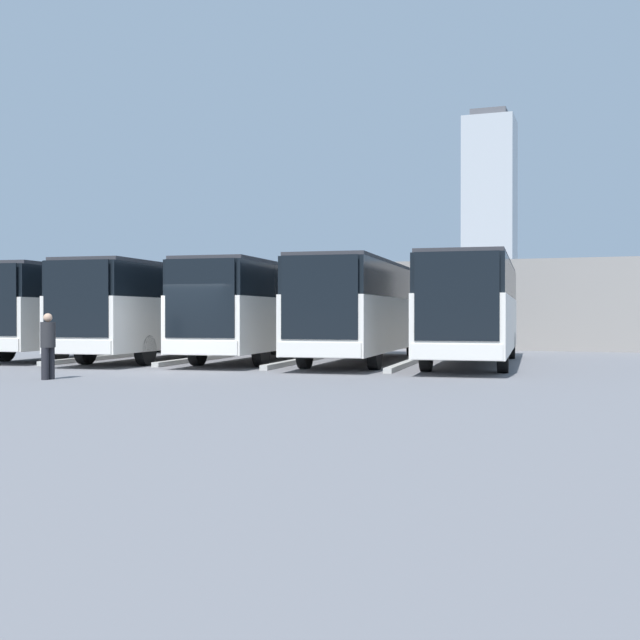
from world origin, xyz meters
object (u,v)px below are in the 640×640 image
(bus_1, at_px, (365,307))
(pedestrian, at_px, (48,344))
(bus_4, at_px, (89,308))
(bus_2, at_px, (267,308))
(bus_3, at_px, (166,308))
(bus_0, at_px, (474,307))

(bus_1, distance_m, pedestrian, 11.13)
(bus_4, xyz_separation_m, pedestrian, (-5.71, 9.64, -0.98))
(bus_1, relative_size, bus_2, 1.00)
(bus_1, height_order, bus_4, same)
(bus_1, relative_size, bus_3, 1.00)
(bus_0, xyz_separation_m, bus_1, (3.70, 0.00, 0.00))
(bus_3, bearing_deg, bus_2, -173.55)
(bus_4, bearing_deg, bus_0, 175.74)
(bus_4, height_order, pedestrian, bus_4)
(bus_2, distance_m, bus_3, 3.76)
(bus_2, height_order, bus_4, same)
(bus_2, height_order, bus_3, same)
(bus_0, bearing_deg, bus_3, -1.63)
(bus_4, distance_m, pedestrian, 11.25)
(bus_2, relative_size, bus_3, 1.00)
(pedestrian, bearing_deg, bus_3, -162.68)
(bus_0, relative_size, bus_1, 1.00)
(bus_0, distance_m, bus_2, 7.39)
(bus_4, bearing_deg, pedestrian, 116.13)
(bus_2, bearing_deg, pedestrian, 75.82)
(bus_2, relative_size, pedestrian, 7.34)
(bus_4, bearing_deg, bus_2, 177.20)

